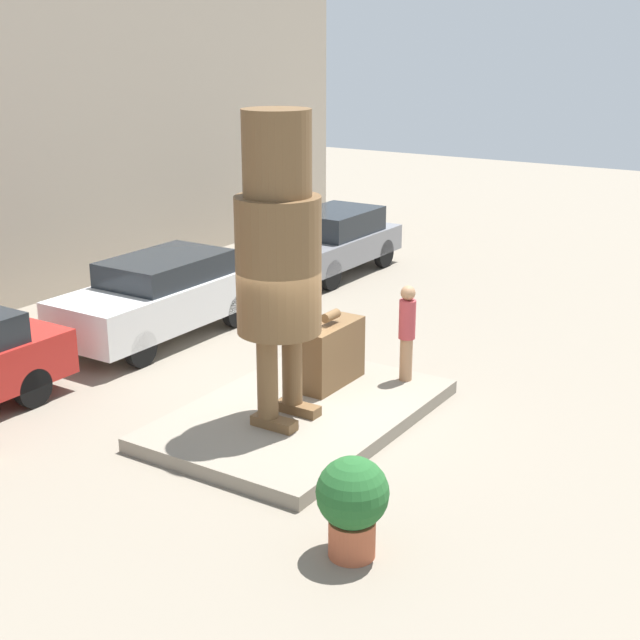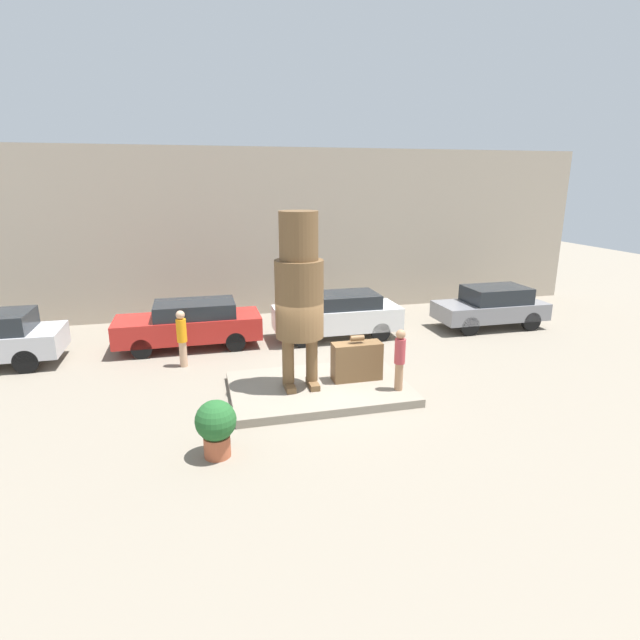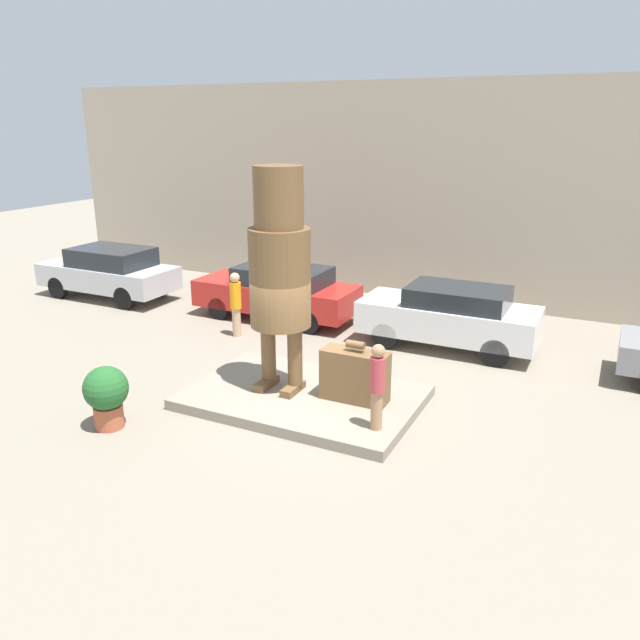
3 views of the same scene
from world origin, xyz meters
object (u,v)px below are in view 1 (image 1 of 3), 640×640
giant_suitcase (331,354)px  planter_pot (352,501)px  statue_figure (278,246)px  parked_car_grey (333,240)px  parked_car_white (161,295)px  tourist (407,329)px

giant_suitcase → planter_pot: (-3.86, -2.72, -0.05)m
statue_figure → parked_car_grey: bearing=27.3°
giant_suitcase → planter_pot: 4.73m
planter_pot → parked_car_grey: bearing=33.1°
giant_suitcase → parked_car_grey: bearing=31.8°
parked_car_grey → parked_car_white: bearing=-1.6°
tourist → giant_suitcase: bearing=131.2°
planter_pot → giant_suitcase: bearing=35.2°
statue_figure → giant_suitcase: bearing=4.3°
tourist → statue_figure: bearing=161.1°
statue_figure → tourist: 3.10m
giant_suitcase → parked_car_white: 4.42m
tourist → parked_car_white: 5.31m
parked_car_white → parked_car_grey: bearing=178.4°
parked_car_grey → planter_pot: (-10.62, -6.92, -0.15)m
giant_suitcase → parked_car_white: bearing=80.5°
parked_car_grey → planter_pot: size_ratio=3.40×
tourist → parked_car_white: bearing=91.0°
statue_figure → giant_suitcase: size_ratio=3.39×
tourist → parked_car_grey: bearing=40.9°
statue_figure → giant_suitcase: statue_figure is taller
statue_figure → giant_suitcase: (1.59, 0.12, -2.12)m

